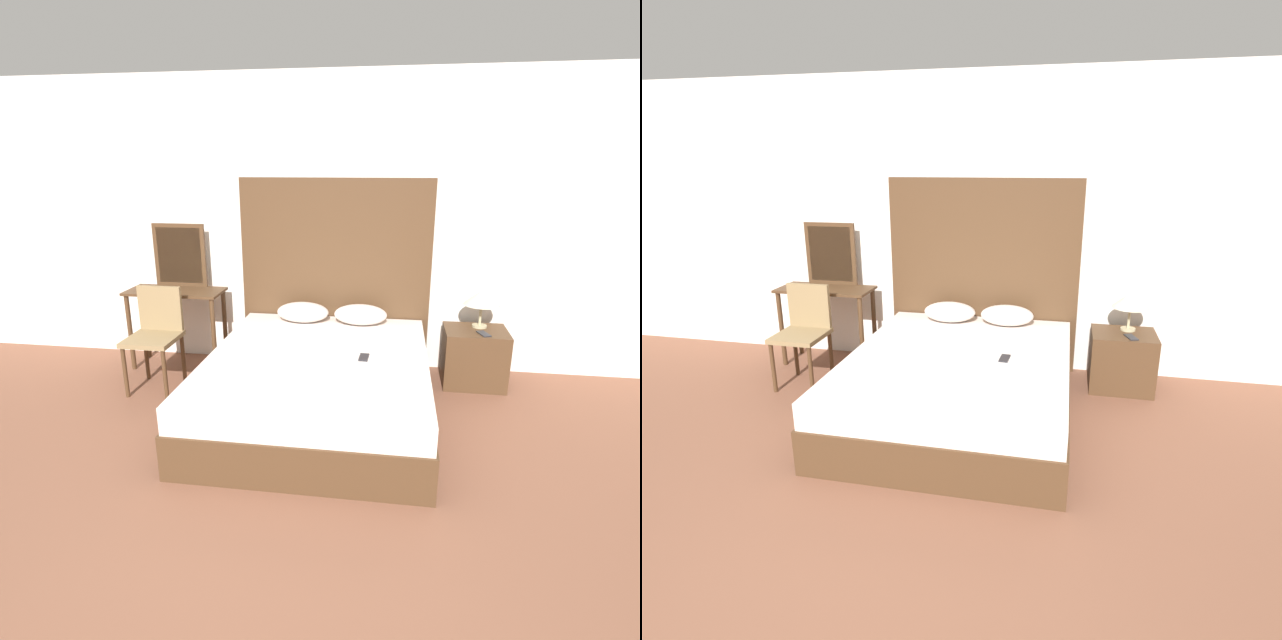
% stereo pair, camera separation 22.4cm
% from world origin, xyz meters
% --- Properties ---
extents(ground_plane, '(16.00, 16.00, 0.00)m').
position_xyz_m(ground_plane, '(0.00, 0.00, 0.00)').
color(ground_plane, brown).
extents(wall_back, '(10.00, 0.06, 2.70)m').
position_xyz_m(wall_back, '(0.00, 2.81, 1.35)').
color(wall_back, white).
rests_on(wall_back, ground_plane).
extents(bed, '(1.71, 2.08, 0.50)m').
position_xyz_m(bed, '(0.09, 1.67, 0.25)').
color(bed, '#4C331E').
rests_on(bed, ground_plane).
extents(headboard, '(1.79, 0.05, 1.80)m').
position_xyz_m(headboard, '(0.09, 2.74, 0.90)').
color(headboard, '#4C331E').
rests_on(headboard, ground_plane).
extents(pillow_left, '(0.48, 0.33, 0.18)m').
position_xyz_m(pillow_left, '(-0.18, 2.50, 0.59)').
color(pillow_left, silver).
rests_on(pillow_left, bed).
extents(pillow_right, '(0.48, 0.33, 0.18)m').
position_xyz_m(pillow_right, '(0.36, 2.50, 0.59)').
color(pillow_right, silver).
rests_on(pillow_right, bed).
extents(phone_on_bed, '(0.08, 0.15, 0.01)m').
position_xyz_m(phone_on_bed, '(0.44, 1.66, 0.51)').
color(phone_on_bed, '#232328').
rests_on(phone_on_bed, bed).
extents(nightstand, '(0.54, 0.45, 0.51)m').
position_xyz_m(nightstand, '(1.39, 2.45, 0.26)').
color(nightstand, '#4C331E').
rests_on(nightstand, ground_plane).
extents(table_lamp, '(0.32, 0.32, 0.35)m').
position_xyz_m(table_lamp, '(1.43, 2.54, 0.78)').
color(table_lamp, tan).
rests_on(table_lamp, nightstand).
extents(phone_on_nightstand, '(0.11, 0.16, 0.01)m').
position_xyz_m(phone_on_nightstand, '(1.43, 2.34, 0.52)').
color(phone_on_nightstand, '#232328').
rests_on(phone_on_nightstand, nightstand).
extents(vanity_desk, '(0.91, 0.40, 0.77)m').
position_xyz_m(vanity_desk, '(-1.41, 2.47, 0.61)').
color(vanity_desk, '#4C331E').
rests_on(vanity_desk, ground_plane).
extents(vanity_mirror, '(0.51, 0.03, 0.61)m').
position_xyz_m(vanity_mirror, '(-1.41, 2.65, 1.07)').
color(vanity_mirror, '#4C331E').
rests_on(vanity_mirror, vanity_desk).
extents(chair, '(0.42, 0.44, 0.89)m').
position_xyz_m(chair, '(-1.40, 2.00, 0.52)').
color(chair, olive).
rests_on(chair, ground_plane).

